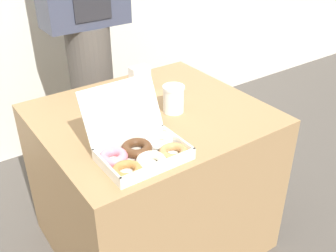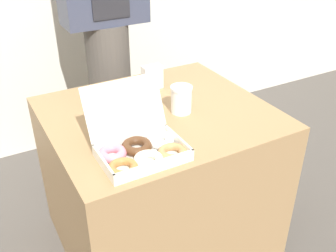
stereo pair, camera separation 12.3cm
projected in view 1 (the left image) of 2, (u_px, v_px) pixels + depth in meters
The scene contains 6 objects.
ground_plane at pixel (154, 235), 2.00m from camera, with size 14.00×14.00×0.00m, color #4C4742.
table at pixel (153, 180), 1.83m from camera, with size 0.92×0.81×0.71m.
donut_box at pixel (141, 149), 1.35m from camera, with size 0.32×0.30×0.23m.
coffee_cup at pixel (174, 99), 1.63m from camera, with size 0.09×0.09×0.12m.
napkin_holder at pixel (140, 78), 1.82m from camera, with size 0.09×0.05×0.11m.
person_customer at pixel (86, 20), 2.03m from camera, with size 0.44×0.24×1.74m.
Camera 1 is at (-0.78, -1.23, 1.49)m, focal length 42.00 mm.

